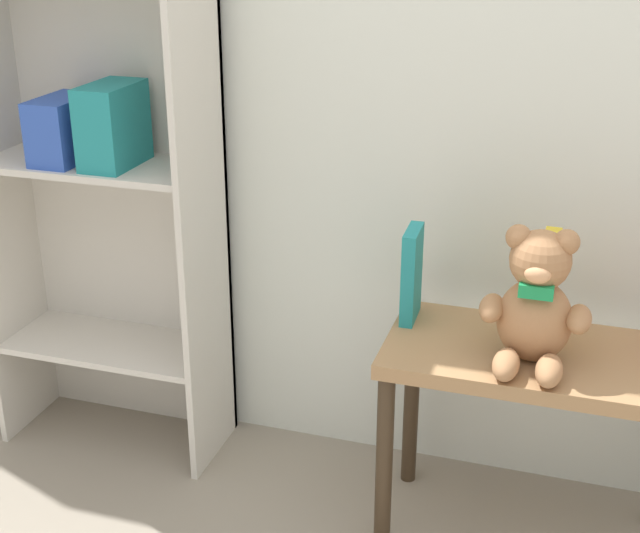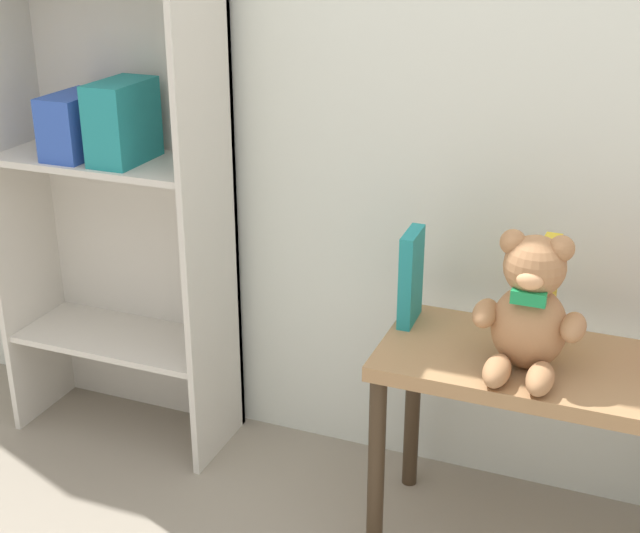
{
  "view_description": "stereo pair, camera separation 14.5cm",
  "coord_description": "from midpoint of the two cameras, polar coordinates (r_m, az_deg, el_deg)",
  "views": [
    {
      "loc": [
        0.25,
        -0.82,
        1.48
      ],
      "look_at": [
        -0.35,
        1.09,
        0.64
      ],
      "focal_mm": 50.0,
      "sensor_mm": 36.0,
      "label": 1
    },
    {
      "loc": [
        0.39,
        -0.78,
        1.48
      ],
      "look_at": [
        -0.35,
        1.09,
        0.64
      ],
      "focal_mm": 50.0,
      "sensor_mm": 36.0,
      "label": 2
    }
  ],
  "objects": [
    {
      "name": "bookshelf_side",
      "position": [
        2.45,
        -15.63,
        8.75
      ],
      "size": [
        0.63,
        0.29,
        1.66
      ],
      "color": "beige",
      "rests_on": "ground_plane"
    },
    {
      "name": "wall_back",
      "position": [
        2.18,
        9.44,
        16.3
      ],
      "size": [
        4.8,
        0.06,
        2.5
      ],
      "color": "silver",
      "rests_on": "ground_plane"
    },
    {
      "name": "display_table",
      "position": [
        2.12,
        11.71,
        -7.36
      ],
      "size": [
        0.69,
        0.36,
        0.52
      ],
      "color": "#9E754C",
      "rests_on": "ground_plane"
    },
    {
      "name": "book_standing_teal",
      "position": [
        2.14,
        3.97,
        -0.54
      ],
      "size": [
        0.04,
        0.12,
        0.23
      ],
      "primitive_type": "cube",
      "rotation": [
        0.0,
        0.0,
        0.04
      ],
      "color": "teal",
      "rests_on": "display_table"
    },
    {
      "name": "teddy_bear",
      "position": [
        1.96,
        11.61,
        -2.35
      ],
      "size": [
        0.24,
        0.22,
        0.31
      ],
      "color": "#A8754C",
      "rests_on": "display_table"
    },
    {
      "name": "book_standing_yellow",
      "position": [
        2.08,
        12.37,
        -1.37
      ],
      "size": [
        0.04,
        0.11,
        0.26
      ],
      "primitive_type": "cube",
      "rotation": [
        0.0,
        0.0,
        -0.04
      ],
      "color": "gold",
      "rests_on": "display_table"
    }
  ]
}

